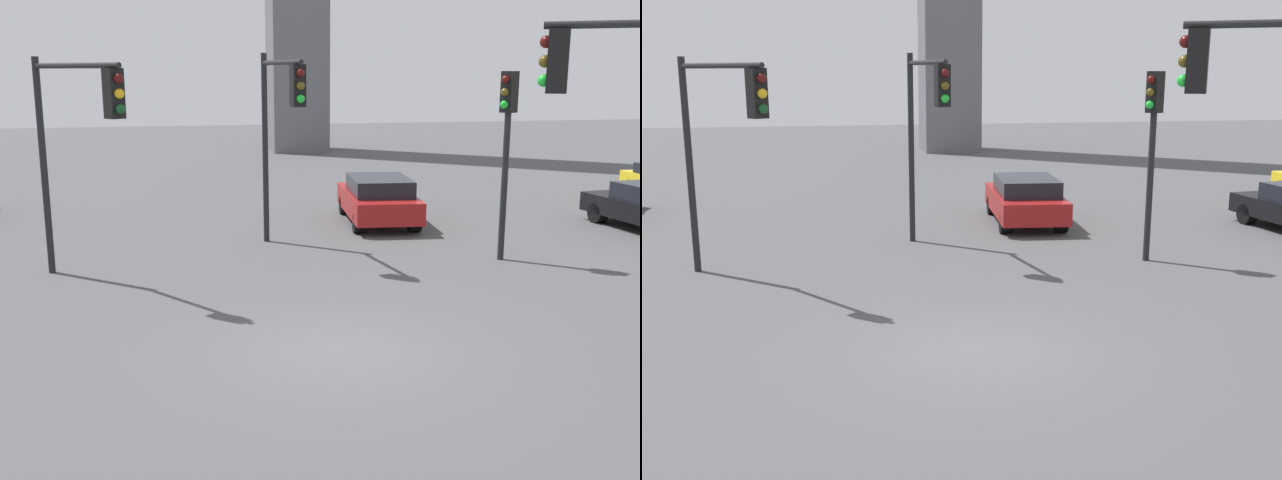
% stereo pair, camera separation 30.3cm
% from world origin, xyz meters
% --- Properties ---
extents(ground_plane, '(109.75, 109.75, 0.00)m').
position_xyz_m(ground_plane, '(0.00, 0.00, 0.00)').
color(ground_plane, '#4C4C4F').
extents(traffic_light_0, '(0.49, 0.44, 4.73)m').
position_xyz_m(traffic_light_0, '(5.45, 5.40, 3.32)').
color(traffic_light_0, black).
rests_on(traffic_light_0, ground_plane).
extents(traffic_light_1, '(0.71, 3.06, 5.21)m').
position_xyz_m(traffic_light_1, '(0.09, 7.38, 3.68)').
color(traffic_light_1, black).
rests_on(traffic_light_1, ground_plane).
extents(traffic_light_2, '(2.13, 2.89, 5.06)m').
position_xyz_m(traffic_light_2, '(-4.72, 5.14, 3.64)').
color(traffic_light_2, black).
rests_on(traffic_light_2, ground_plane).
extents(car_2, '(2.46, 4.66, 1.48)m').
position_xyz_m(car_2, '(3.70, 10.60, 0.77)').
color(car_2, maroon).
rests_on(car_2, ground_plane).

